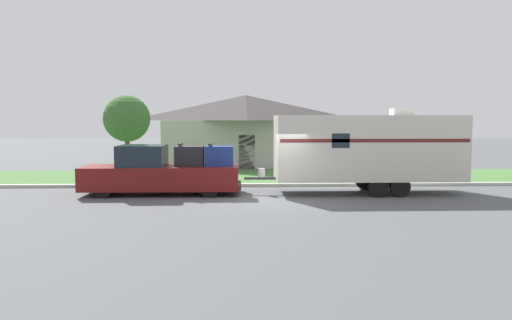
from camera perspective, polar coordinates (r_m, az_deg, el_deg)
The scene contains 8 objects.
ground_plane at distance 19.15m, azimuth 2.26°, elevation -4.55°, with size 120.00×120.00×0.00m, color #515456.
curb_strip at distance 22.84m, azimuth 1.55°, elevation -2.86°, with size 80.00×0.30×0.14m.
lawn_strip at distance 26.47m, azimuth 1.05°, elevation -1.94°, with size 80.00×7.00×0.03m.
house_across_street at distance 34.23m, azimuth -1.17°, elevation 3.63°, with size 11.33×8.07×4.70m.
pickup_truck at distance 20.73m, azimuth -10.68°, elevation -1.36°, with size 6.42×2.06×2.09m.
travel_trailer at distance 21.11m, azimuth 12.65°, elevation 1.39°, with size 8.91×2.42×3.51m.
mailbox at distance 23.80m, azimuth -10.42°, elevation -0.46°, with size 0.48×0.20×1.26m.
tree_in_yard at distance 27.12m, azimuth -14.55°, elevation 4.57°, with size 2.44×2.44×4.32m.
Camera 1 is at (-1.44, -18.85, 3.09)m, focal length 35.00 mm.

